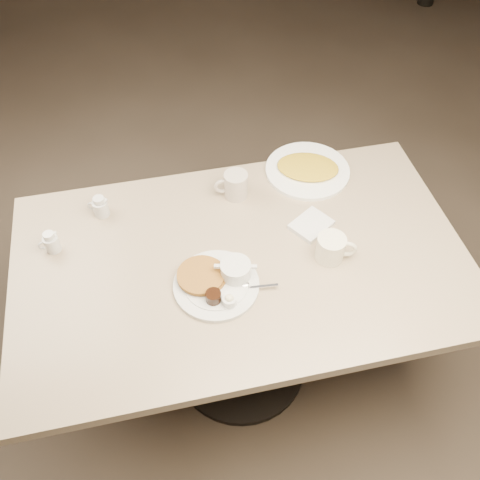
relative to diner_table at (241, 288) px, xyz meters
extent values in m
cube|color=#4C3F33|center=(0.00, 0.00, -0.59)|extent=(7.00, 8.00, 0.02)
cube|color=tan|center=(0.00, 0.00, 0.15)|extent=(1.50, 0.90, 0.04)
cylinder|color=black|center=(0.00, 0.00, -0.21)|extent=(0.14, 0.14, 0.69)
cylinder|color=black|center=(0.00, 0.00, -0.57)|extent=(0.56, 0.56, 0.03)
cylinder|color=silver|center=(-0.10, -0.09, 0.18)|extent=(0.33, 0.33, 0.01)
cylinder|color=silver|center=(-0.10, -0.09, 0.19)|extent=(0.25, 0.25, 0.00)
cylinder|color=#905E20|center=(-0.14, -0.06, 0.19)|extent=(0.19, 0.19, 0.01)
cylinder|color=#905E20|center=(-0.14, -0.06, 0.20)|extent=(0.18, 0.18, 0.01)
cylinder|color=silver|center=(-0.04, -0.08, 0.21)|extent=(0.12, 0.12, 0.05)
cube|color=silver|center=(-0.09, -0.06, 0.23)|extent=(0.02, 0.02, 0.01)
cube|color=silver|center=(0.02, -0.09, 0.23)|extent=(0.02, 0.02, 0.01)
ellipsoid|color=silver|center=(-0.05, -0.07, 0.22)|extent=(0.05, 0.05, 0.03)
ellipsoid|color=silver|center=(-0.02, -0.08, 0.22)|extent=(0.05, 0.05, 0.02)
cylinder|color=black|center=(-0.12, -0.15, 0.20)|extent=(0.06, 0.06, 0.04)
cylinder|color=silver|center=(-0.08, -0.18, 0.20)|extent=(0.05, 0.05, 0.03)
ellipsoid|color=beige|center=(-0.08, -0.18, 0.21)|extent=(0.03, 0.03, 0.02)
cube|color=silver|center=(0.03, -0.14, 0.19)|extent=(0.11, 0.02, 0.00)
ellipsoid|color=silver|center=(-0.02, -0.12, 0.19)|extent=(0.04, 0.03, 0.01)
cylinder|color=white|center=(0.29, -0.06, 0.21)|extent=(0.12, 0.12, 0.09)
cylinder|color=#2A261F|center=(0.29, -0.06, 0.25)|extent=(0.09, 0.09, 0.01)
torus|color=white|center=(0.34, -0.07, 0.21)|extent=(0.07, 0.03, 0.07)
cube|color=silver|center=(0.27, 0.08, 0.18)|extent=(0.17, 0.16, 0.02)
cylinder|color=beige|center=(0.04, 0.29, 0.22)|extent=(0.09, 0.09, 0.10)
torus|color=beige|center=(0.00, 0.30, 0.22)|extent=(0.06, 0.02, 0.06)
cylinder|color=silver|center=(-0.61, 0.17, 0.20)|extent=(0.06, 0.06, 0.06)
cylinder|color=silver|center=(-0.61, 0.17, 0.24)|extent=(0.04, 0.04, 0.02)
cone|color=silver|center=(-0.59, 0.18, 0.24)|extent=(0.02, 0.02, 0.02)
torus|color=silver|center=(-0.63, 0.17, 0.20)|extent=(0.04, 0.01, 0.04)
cylinder|color=silver|center=(-0.44, 0.30, 0.20)|extent=(0.06, 0.06, 0.06)
cylinder|color=silver|center=(-0.44, 0.30, 0.24)|extent=(0.04, 0.04, 0.02)
cone|color=silver|center=(-0.42, 0.29, 0.24)|extent=(0.02, 0.02, 0.02)
torus|color=silver|center=(-0.47, 0.31, 0.20)|extent=(0.04, 0.02, 0.04)
cylinder|color=white|center=(0.34, 0.36, 0.18)|extent=(0.41, 0.41, 0.01)
ellipsoid|color=gold|center=(0.34, 0.36, 0.19)|extent=(0.28, 0.24, 0.02)
camera|label=1|loc=(-0.24, -1.05, 1.54)|focal=39.28mm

